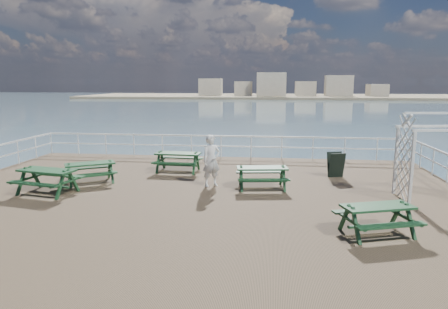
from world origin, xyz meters
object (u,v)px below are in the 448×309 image
(picnic_table_c, at_px, (262,173))
(picnic_table_e, at_px, (377,213))
(picnic_table_d, at_px, (47,176))
(picnic_table_a, at_px, (90,168))
(picnic_table_b, at_px, (178,158))
(person, at_px, (211,161))
(trellis_arbor, at_px, (436,161))

(picnic_table_c, relative_size, picnic_table_e, 0.94)
(picnic_table_e, bearing_deg, picnic_table_d, 147.63)
(picnic_table_a, bearing_deg, picnic_table_d, -148.48)
(picnic_table_b, bearing_deg, person, -48.88)
(trellis_arbor, distance_m, person, 7.27)
(picnic_table_a, distance_m, picnic_table_c, 6.28)
(picnic_table_b, relative_size, picnic_table_c, 0.98)
(picnic_table_a, height_order, picnic_table_d, picnic_table_d)
(picnic_table_c, height_order, picnic_table_e, picnic_table_c)
(picnic_table_e, distance_m, trellis_arbor, 4.33)
(picnic_table_b, distance_m, person, 2.80)
(picnic_table_c, height_order, picnic_table_d, picnic_table_d)
(picnic_table_b, bearing_deg, picnic_table_e, -41.64)
(picnic_table_b, bearing_deg, trellis_arbor, -14.81)
(picnic_table_e, relative_size, person, 1.12)
(picnic_table_a, relative_size, picnic_table_e, 1.07)
(picnic_table_e, bearing_deg, picnic_table_a, 138.00)
(picnic_table_d, relative_size, trellis_arbor, 0.78)
(picnic_table_a, xyz_separation_m, picnic_table_e, (9.17, -4.00, -0.01))
(picnic_table_a, height_order, picnic_table_e, picnic_table_a)
(picnic_table_d, distance_m, person, 5.51)
(picnic_table_a, relative_size, picnic_table_c, 1.14)
(picnic_table_d, xyz_separation_m, picnic_table_e, (9.95, -2.48, -0.06))
(picnic_table_b, xyz_separation_m, picnic_table_d, (-3.54, -3.75, 0.02))
(picnic_table_d, bearing_deg, picnic_table_c, 23.46)
(picnic_table_b, distance_m, trellis_arbor, 9.42)
(person, bearing_deg, picnic_table_c, -35.45)
(trellis_arbor, bearing_deg, picnic_table_a, 169.39)
(person, bearing_deg, trellis_arbor, -38.11)
(picnic_table_a, bearing_deg, picnic_table_e, -55.08)
(picnic_table_b, distance_m, picnic_table_c, 4.17)
(picnic_table_b, bearing_deg, picnic_table_c, -29.95)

